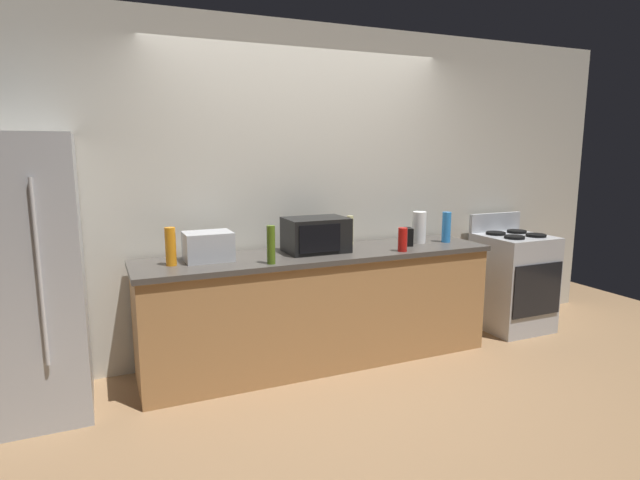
% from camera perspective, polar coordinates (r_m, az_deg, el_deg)
% --- Properties ---
extents(ground_plane, '(8.00, 8.00, 0.00)m').
position_cam_1_polar(ground_plane, '(4.00, 2.38, -15.19)').
color(ground_plane, '#93704C').
extents(back_wall, '(6.40, 0.10, 2.70)m').
position_cam_1_polar(back_wall, '(4.38, -2.16, 5.38)').
color(back_wall, beige).
rests_on(back_wall, ground_plane).
extents(counter_run, '(2.84, 0.64, 0.90)m').
position_cam_1_polar(counter_run, '(4.18, 0.00, -7.43)').
color(counter_run, '#B27F4C').
rests_on(counter_run, ground_plane).
extents(refrigerator, '(0.72, 0.73, 1.80)m').
position_cam_1_polar(refrigerator, '(3.76, -29.99, -3.69)').
color(refrigerator, '#B7BABF').
rests_on(refrigerator, ground_plane).
extents(stove_range, '(0.60, 0.61, 1.08)m').
position_cam_1_polar(stove_range, '(5.27, 20.39, -4.24)').
color(stove_range, '#B7BABF').
rests_on(stove_range, ground_plane).
extents(microwave, '(0.48, 0.35, 0.27)m').
position_cam_1_polar(microwave, '(4.08, -0.46, 0.58)').
color(microwave, black).
rests_on(microwave, counter_run).
extents(toaster_oven, '(0.34, 0.26, 0.21)m').
position_cam_1_polar(toaster_oven, '(3.85, -12.19, -0.68)').
color(toaster_oven, '#B7BABF').
rests_on(toaster_oven, counter_run).
extents(paper_towel_roll, '(0.12, 0.12, 0.27)m').
position_cam_1_polar(paper_towel_roll, '(4.54, 10.84, 1.38)').
color(paper_towel_roll, white).
rests_on(paper_towel_roll, counter_run).
extents(cordless_phone, '(0.08, 0.12, 0.15)m').
position_cam_1_polar(cordless_phone, '(4.41, 9.70, 0.36)').
color(cordless_phone, black).
rests_on(cordless_phone, counter_run).
extents(bottle_dish_soap, '(0.07, 0.07, 0.27)m').
position_cam_1_polar(bottle_dish_soap, '(3.74, -16.09, -0.69)').
color(bottle_dish_soap, orange).
rests_on(bottle_dish_soap, counter_run).
extents(bottle_spray_cleaner, '(0.08, 0.08, 0.26)m').
position_cam_1_polar(bottle_spray_cleaner, '(4.62, 13.71, 1.38)').
color(bottle_spray_cleaner, '#338CE5').
rests_on(bottle_spray_cleaner, counter_run).
extents(bottle_vinegar, '(0.06, 0.06, 0.25)m').
position_cam_1_polar(bottle_vinegar, '(4.38, 3.31, 1.07)').
color(bottle_vinegar, beige).
rests_on(bottle_vinegar, counter_run).
extents(bottle_olive_oil, '(0.06, 0.06, 0.27)m').
position_cam_1_polar(bottle_olive_oil, '(3.66, -5.40, -0.53)').
color(bottle_olive_oil, '#4C6B19').
rests_on(bottle_olive_oil, counter_run).
extents(bottle_hot_sauce, '(0.07, 0.07, 0.19)m').
position_cam_1_polar(bottle_hot_sauce, '(4.15, 9.06, 0.04)').
color(bottle_hot_sauce, red).
rests_on(bottle_hot_sauce, counter_run).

